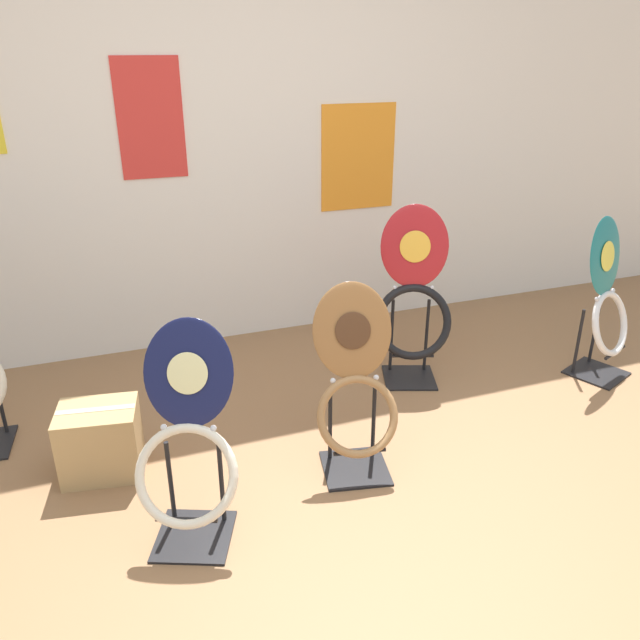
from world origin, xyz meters
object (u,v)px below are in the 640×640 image
Objects in this scene: toilet_seat_display_navy_moon at (188,448)px; toilet_seat_display_crimson_swirl at (413,300)px; toilet_seat_display_teal_sax at (607,305)px; storage_box at (101,441)px; toilet_seat_display_woodgrain at (355,387)px.

toilet_seat_display_crimson_swirl is at bearing 31.41° from toilet_seat_display_navy_moon.
toilet_seat_display_teal_sax is 0.93× the size of toilet_seat_display_crimson_swirl.
storage_box is (-1.64, -0.30, -0.31)m from toilet_seat_display_crimson_swirl.
toilet_seat_display_crimson_swirl is 1.70m from storage_box.
toilet_seat_display_navy_moon is at bearing -165.74° from toilet_seat_display_woodgrain.
toilet_seat_display_crimson_swirl reaches higher than toilet_seat_display_woodgrain.
toilet_seat_display_navy_moon is 0.93× the size of toilet_seat_display_teal_sax.
toilet_seat_display_teal_sax is 1.06m from toilet_seat_display_crimson_swirl.
toilet_seat_display_woodgrain is (-0.60, -0.63, -0.08)m from toilet_seat_display_crimson_swirl.
toilet_seat_display_crimson_swirl is at bearing 162.61° from toilet_seat_display_teal_sax.
toilet_seat_display_crimson_swirl is 2.65× the size of storage_box.
toilet_seat_display_navy_moon is at bearing -148.59° from toilet_seat_display_crimson_swirl.
toilet_seat_display_navy_moon reaches higher than storage_box.
toilet_seat_display_crimson_swirl reaches higher than storage_box.
storage_box is at bearing -169.53° from toilet_seat_display_crimson_swirl.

